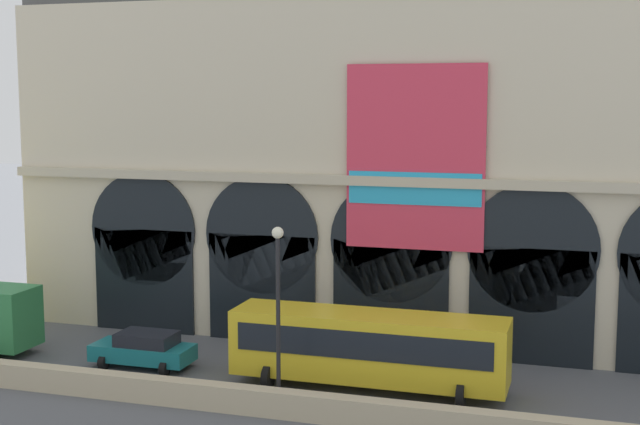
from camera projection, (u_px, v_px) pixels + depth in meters
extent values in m
plane|color=#54565B|center=(363.00, 385.00, 35.86)|extent=(200.00, 200.00, 0.00)
cube|color=#BCAD8C|center=(332.00, 409.00, 31.68)|extent=(90.00, 0.70, 0.98)
cube|color=beige|center=(403.00, 172.00, 41.89)|extent=(38.80, 4.93, 16.19)
cube|color=black|center=(144.00, 280.00, 43.91)|extent=(5.35, 0.20, 5.15)
cylinder|color=black|center=(143.00, 229.00, 43.58)|extent=(5.63, 0.20, 5.63)
cube|color=black|center=(262.00, 288.00, 42.07)|extent=(5.35, 0.20, 5.15)
cylinder|color=black|center=(261.00, 235.00, 41.73)|extent=(5.63, 0.20, 5.63)
cube|color=black|center=(390.00, 297.00, 40.22)|extent=(5.35, 0.20, 5.15)
cylinder|color=black|center=(391.00, 241.00, 39.89)|extent=(5.63, 0.20, 5.63)
cube|color=black|center=(531.00, 307.00, 38.37)|extent=(5.35, 0.20, 5.15)
cylinder|color=black|center=(533.00, 248.00, 38.04)|extent=(5.63, 0.20, 5.63)
cube|color=#D8334C|center=(415.00, 158.00, 38.97)|extent=(6.21, 0.12, 8.20)
cube|color=#26A5D8|center=(414.00, 189.00, 39.07)|extent=(5.96, 0.04, 1.45)
cube|color=#C0B49A|center=(391.00, 181.00, 39.44)|extent=(38.80, 0.50, 0.44)
cylinder|color=black|center=(16.00, 340.00, 41.01)|extent=(0.28, 0.84, 0.84)
cube|color=#19727A|center=(143.00, 352.00, 38.22)|extent=(4.40, 1.80, 0.70)
cube|color=black|center=(147.00, 339.00, 38.07)|extent=(2.46, 1.62, 0.55)
cylinder|color=black|center=(104.00, 362.00, 37.92)|extent=(0.28, 0.60, 0.60)
cylinder|color=black|center=(123.00, 352.00, 39.46)|extent=(0.28, 0.60, 0.60)
cylinder|color=black|center=(164.00, 369.00, 37.07)|extent=(0.28, 0.60, 0.60)
cylinder|color=black|center=(182.00, 358.00, 38.60)|extent=(0.28, 0.60, 0.60)
cube|color=gold|center=(368.00, 346.00, 35.06)|extent=(11.00, 2.50, 2.60)
cube|color=black|center=(360.00, 346.00, 33.81)|extent=(10.12, 0.04, 1.10)
cylinder|color=black|center=(268.00, 377.00, 35.30)|extent=(0.28, 1.00, 1.00)
cylinder|color=black|center=(287.00, 361.00, 37.43)|extent=(0.28, 1.00, 1.00)
cylinder|color=black|center=(461.00, 396.00, 33.02)|extent=(0.28, 1.00, 1.00)
cylinder|color=black|center=(469.00, 378.00, 35.16)|extent=(0.28, 1.00, 1.00)
cylinder|color=black|center=(278.00, 324.00, 32.77)|extent=(0.16, 0.16, 6.50)
sphere|color=#F2EDCC|center=(278.00, 233.00, 32.33)|extent=(0.44, 0.44, 0.44)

